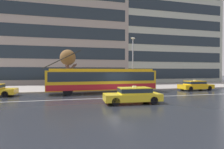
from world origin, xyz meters
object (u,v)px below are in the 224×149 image
object	(u,v)px
taxi_ahead_of_bus	(195,85)
taxi_oncoming_near	(133,95)
bus_shelter	(96,75)
pedestrian_approaching_curb	(85,78)
street_tree_bare	(68,58)
trolleybus	(103,80)
pedestrian_walking_past	(68,78)
street_lamp	(133,59)
pedestrian_at_shelter	(66,83)

from	to	relation	value
taxi_ahead_of_bus	taxi_oncoming_near	bearing A→B (deg)	-148.60
bus_shelter	taxi_ahead_of_bus	bearing A→B (deg)	-16.35
taxi_oncoming_near	pedestrian_approaching_curb	size ratio (longest dim) A/B	2.44
taxi_oncoming_near	street_tree_bare	xyz separation A→B (m)	(-5.12, 11.16, 3.57)
street_tree_bare	trolleybus	bearing A→B (deg)	-46.04
pedestrian_walking_past	street_lamp	world-z (taller)	street_lamp
taxi_ahead_of_bus	trolleybus	bearing A→B (deg)	179.57
bus_shelter	street_lamp	world-z (taller)	street_lamp
trolleybus	pedestrian_at_shelter	size ratio (longest dim) A/B	7.95
taxi_ahead_of_bus	pedestrian_approaching_curb	distance (m)	14.77
pedestrian_approaching_curb	street_tree_bare	bearing A→B (deg)	172.18
street_tree_bare	pedestrian_approaching_curb	bearing A→B (deg)	-7.82
trolleybus	street_lamp	bearing A→B (deg)	26.44
street_tree_bare	pedestrian_at_shelter	bearing A→B (deg)	-96.02
bus_shelter	pedestrian_at_shelter	xyz separation A→B (m)	(-3.91, -1.02, -0.96)
pedestrian_at_shelter	bus_shelter	bearing A→B (deg)	14.56
taxi_ahead_of_bus	street_tree_bare	xyz separation A→B (m)	(-16.45, 4.24, 3.57)
pedestrian_at_shelter	street_tree_bare	distance (m)	3.53
taxi_ahead_of_bus	pedestrian_walking_past	xyz separation A→B (m)	(-16.42, 4.20, 0.98)
taxi_oncoming_near	bus_shelter	size ratio (longest dim) A/B	1.09
pedestrian_approaching_curb	trolleybus	bearing A→B (deg)	-65.38
pedestrian_approaching_curb	pedestrian_walking_past	size ratio (longest dim) A/B	0.94
pedestrian_approaching_curb	street_lamp	size ratio (longest dim) A/B	0.27
trolleybus	pedestrian_approaching_curb	size ratio (longest dim) A/B	6.89
bus_shelter	pedestrian_approaching_curb	xyz separation A→B (m)	(-1.51, 0.21, -0.45)
pedestrian_approaching_curb	pedestrian_walking_past	distance (m)	2.24
taxi_oncoming_near	trolleybus	bearing A→B (deg)	99.09
taxi_oncoming_near	pedestrian_at_shelter	world-z (taller)	pedestrian_at_shelter
pedestrian_walking_past	taxi_oncoming_near	bearing A→B (deg)	-65.36
trolleybus	taxi_oncoming_near	world-z (taller)	trolleybus
bus_shelter	taxi_oncoming_near	bearing A→B (deg)	-82.64
taxi_oncoming_near	pedestrian_at_shelter	bearing A→B (deg)	118.77
pedestrian_walking_past	street_tree_bare	world-z (taller)	street_tree_bare
taxi_ahead_of_bus	pedestrian_walking_past	size ratio (longest dim) A/B	2.28
trolleybus	taxi_ahead_of_bus	distance (m)	12.48
pedestrian_at_shelter	street_lamp	world-z (taller)	street_lamp
street_lamp	pedestrian_approaching_curb	bearing A→B (deg)	165.79
taxi_ahead_of_bus	taxi_oncoming_near	xyz separation A→B (m)	(-11.33, -6.91, -0.00)
taxi_ahead_of_bus	bus_shelter	size ratio (longest dim) A/B	1.08
trolleybus	taxi_oncoming_near	size ratio (longest dim) A/B	2.82
taxi_ahead_of_bus	pedestrian_approaching_curb	size ratio (longest dim) A/B	2.43
bus_shelter	pedestrian_approaching_curb	world-z (taller)	bus_shelter
pedestrian_walking_past	trolleybus	bearing A→B (deg)	-45.92
taxi_ahead_of_bus	pedestrian_at_shelter	world-z (taller)	pedestrian_at_shelter
bus_shelter	pedestrian_at_shelter	bearing A→B (deg)	-165.44
pedestrian_at_shelter	street_tree_bare	bearing A→B (deg)	83.98
taxi_ahead_of_bus	pedestrian_at_shelter	bearing A→B (deg)	170.74
bus_shelter	street_tree_bare	size ratio (longest dim) A/B	0.80
trolleybus	pedestrian_at_shelter	distance (m)	4.94
pedestrian_at_shelter	pedestrian_approaching_curb	xyz separation A→B (m)	(2.40, 1.23, 0.51)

